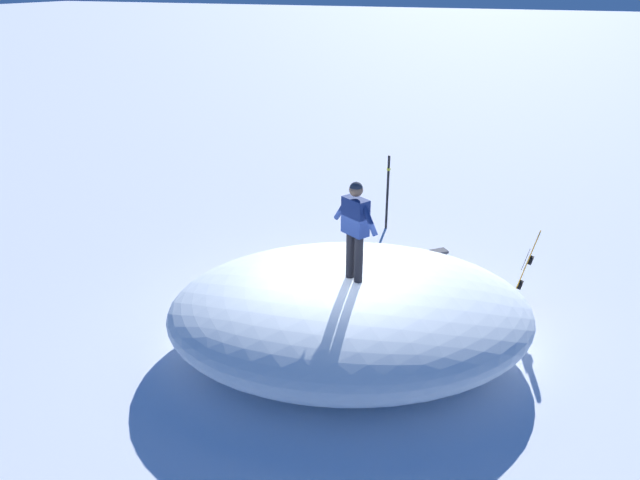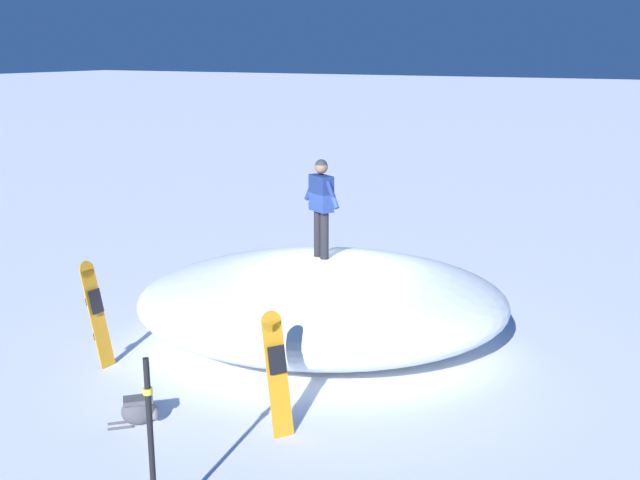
{
  "view_description": "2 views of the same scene",
  "coord_description": "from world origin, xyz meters",
  "px_view_note": "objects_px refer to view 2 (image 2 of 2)",
  "views": [
    {
      "loc": [
        3.15,
        -8.38,
        5.93
      ],
      "look_at": [
        -0.25,
        -0.13,
        2.0
      ],
      "focal_mm": 33.85,
      "sensor_mm": 36.0,
      "label": 1
    },
    {
      "loc": [
        -5.4,
        10.58,
        4.81
      ],
      "look_at": [
        0.4,
        -0.19,
        1.69
      ],
      "focal_mm": 42.31,
      "sensor_mm": 36.0,
      "label": 2
    }
  ],
  "objects_px": {
    "snowboard_primary_upright": "(96,312)",
    "snowboard_secondary_upright": "(277,371)",
    "backpack_near": "(140,410)",
    "snowboarder_standing": "(321,200)",
    "trail_marker_pole": "(151,443)"
  },
  "relations": [
    {
      "from": "snowboarder_standing",
      "to": "snowboard_primary_upright",
      "type": "bearing_deg",
      "value": 46.77
    },
    {
      "from": "snowboard_secondary_upright",
      "to": "backpack_near",
      "type": "height_order",
      "value": "snowboard_secondary_upright"
    },
    {
      "from": "snowboarder_standing",
      "to": "backpack_near",
      "type": "bearing_deg",
      "value": 80.83
    },
    {
      "from": "snowboarder_standing",
      "to": "snowboard_secondary_upright",
      "type": "xyz_separation_m",
      "value": [
        -1.04,
        3.14,
        -1.58
      ]
    },
    {
      "from": "snowboard_primary_upright",
      "to": "snowboard_secondary_upright",
      "type": "distance_m",
      "value": 3.58
    },
    {
      "from": "trail_marker_pole",
      "to": "snowboard_primary_upright",
      "type": "bearing_deg",
      "value": -38.94
    },
    {
      "from": "backpack_near",
      "to": "trail_marker_pole",
      "type": "xyz_separation_m",
      "value": [
        -1.69,
        1.68,
        0.81
      ]
    },
    {
      "from": "backpack_near",
      "to": "trail_marker_pole",
      "type": "distance_m",
      "value": 2.52
    },
    {
      "from": "snowboarder_standing",
      "to": "snowboard_primary_upright",
      "type": "xyz_separation_m",
      "value": [
        2.51,
        2.67,
        -1.53
      ]
    },
    {
      "from": "snowboarder_standing",
      "to": "snowboard_secondary_upright",
      "type": "bearing_deg",
      "value": 108.32
    },
    {
      "from": "snowboard_secondary_upright",
      "to": "backpack_near",
      "type": "relative_size",
      "value": 2.54
    },
    {
      "from": "snowboarder_standing",
      "to": "backpack_near",
      "type": "xyz_separation_m",
      "value": [
        0.63,
        3.88,
        -2.19
      ]
    },
    {
      "from": "backpack_near",
      "to": "snowboard_secondary_upright",
      "type": "bearing_deg",
      "value": -156.16
    },
    {
      "from": "trail_marker_pole",
      "to": "snowboard_secondary_upright",
      "type": "bearing_deg",
      "value": -89.45
    },
    {
      "from": "snowboarder_standing",
      "to": "snowboard_primary_upright",
      "type": "relative_size",
      "value": 1.0
    }
  ]
}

